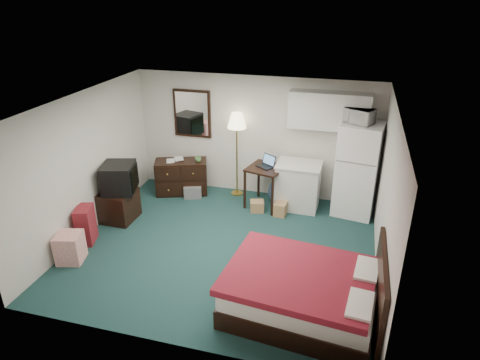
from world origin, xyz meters
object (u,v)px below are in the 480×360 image
(kitchen_counter, at_px, (298,186))
(tv_stand, at_px, (119,205))
(dresser, at_px, (182,177))
(bed, at_px, (302,293))
(floor_lamp, at_px, (237,155))
(desk, at_px, (265,187))
(fridge, at_px, (358,169))
(suitcase, at_px, (86,225))

(kitchen_counter, height_order, tv_stand, kitchen_counter)
(dresser, xyz_separation_m, kitchen_counter, (2.48, 0.00, 0.09))
(bed, bearing_deg, floor_lamp, 124.99)
(tv_stand, bearing_deg, desk, 27.30)
(fridge, relative_size, bed, 0.93)
(floor_lamp, height_order, desk, floor_lamp)
(dresser, distance_m, kitchen_counter, 2.49)
(kitchen_counter, height_order, fridge, fridge)
(fridge, bearing_deg, kitchen_counter, -166.34)
(dresser, xyz_separation_m, desk, (1.85, -0.12, 0.05))
(desk, distance_m, kitchen_counter, 0.65)
(fridge, height_order, tv_stand, fridge)
(floor_lamp, distance_m, kitchen_counter, 1.42)
(dresser, relative_size, tv_stand, 1.70)
(dresser, relative_size, desk, 1.28)
(floor_lamp, distance_m, fridge, 2.44)
(desk, xyz_separation_m, tv_stand, (-2.56, -1.27, -0.13))
(floor_lamp, xyz_separation_m, tv_stand, (-1.87, -1.64, -0.60))
(desk, height_order, tv_stand, desk)
(suitcase, bearing_deg, desk, 20.98)
(fridge, relative_size, tv_stand, 2.87)
(desk, relative_size, tv_stand, 1.33)
(floor_lamp, height_order, tv_stand, floor_lamp)
(desk, height_order, suitcase, desk)
(floor_lamp, relative_size, fridge, 0.98)
(dresser, relative_size, suitcase, 1.62)
(floor_lamp, relative_size, desk, 2.12)
(kitchen_counter, bearing_deg, suitcase, -144.72)
(dresser, xyz_separation_m, floor_lamp, (1.16, 0.25, 0.52))
(tv_stand, bearing_deg, fridge, 19.78)
(dresser, xyz_separation_m, bed, (2.98, -3.02, -0.05))
(desk, height_order, fridge, fridge)
(desk, bearing_deg, suitcase, -127.70)
(kitchen_counter, bearing_deg, dresser, -178.55)
(fridge, bearing_deg, tv_stand, -151.58)
(desk, distance_m, fridge, 1.82)
(desk, bearing_deg, tv_stand, -139.45)
(floor_lamp, distance_m, tv_stand, 2.55)
(floor_lamp, distance_m, suitcase, 3.26)
(bed, relative_size, suitcase, 2.93)
(bed, distance_m, tv_stand, 4.03)
(tv_stand, bearing_deg, kitchen_counter, 24.43)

